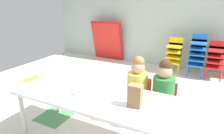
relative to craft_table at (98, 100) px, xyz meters
The scene contains 13 objects.
ground_plane 0.83m from the craft_table, 84.08° to the left, with size 6.66×5.42×0.02m.
back_wall 3.41m from the craft_table, 89.01° to the left, with size 6.66×0.10×2.67m, color #B2C1B7.
craft_table is the anchor object (origin of this frame).
seated_child_near_camera 0.63m from the craft_table, 67.92° to the left, with size 0.32×0.32×0.92m.
seated_child_middle_seat 0.81m from the craft_table, 45.77° to the left, with size 0.34×0.34×0.92m.
kid_chair_yellow_stack 2.86m from the craft_table, 83.48° to the left, with size 0.32×0.30×0.80m.
kid_chair_blue_stack 2.95m from the craft_table, 74.17° to the left, with size 0.32×0.30×0.92m.
kid_chair_red_stack 3.07m from the craft_table, 67.69° to the left, with size 0.32×0.30×0.80m.
folded_activity_table 3.49m from the craft_table, 116.47° to the left, with size 0.90×0.29×1.09m.
paper_bag_brown 0.46m from the craft_table, ahead, with size 0.13×0.09×0.22m, color #9E754C.
paper_plate_near_edge 0.25m from the craft_table, 161.62° to the right, with size 0.18×0.18×0.01m, color white.
paper_plate_center_table 0.54m from the craft_table, behind, with size 0.18×0.18×0.01m, color white.
donut_powdered_on_plate 0.26m from the craft_table, 161.62° to the right, with size 0.11×0.11×0.03m, color white.
Camera 1 is at (0.90, -2.18, 1.54)m, focal length 30.56 mm.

